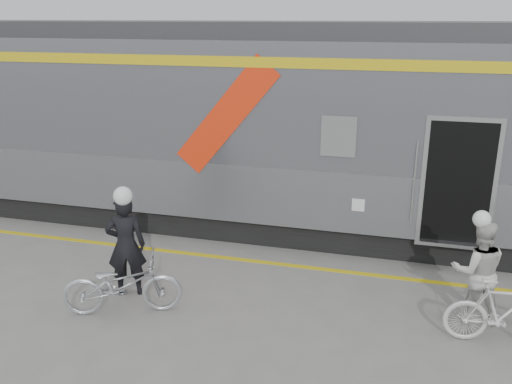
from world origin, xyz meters
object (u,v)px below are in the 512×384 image
(woman, at_px, (478,271))
(bicycle_right, at_px, (504,312))
(bicycle_left, at_px, (122,285))
(man, at_px, (126,245))

(woman, height_order, bicycle_right, woman)
(bicycle_left, bearing_deg, bicycle_right, -105.09)
(bicycle_left, relative_size, woman, 1.13)
(bicycle_left, distance_m, bicycle_right, 5.31)
(man, relative_size, bicycle_right, 1.06)
(bicycle_left, distance_m, woman, 5.12)
(man, bearing_deg, bicycle_left, 88.40)
(bicycle_left, bearing_deg, woman, -98.56)
(bicycle_left, bearing_deg, man, -1.60)
(man, relative_size, woman, 1.07)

